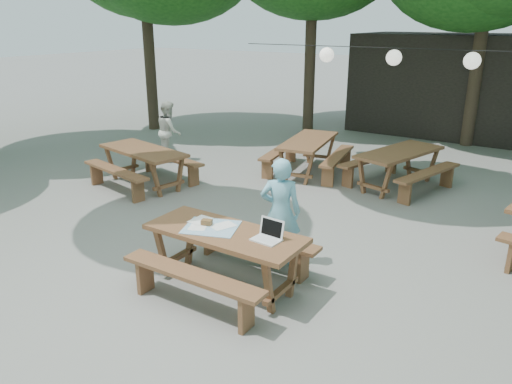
{
  "coord_description": "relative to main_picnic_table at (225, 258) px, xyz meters",
  "views": [
    {
      "loc": [
        3.36,
        -5.01,
        3.19
      ],
      "look_at": [
        0.01,
        0.17,
        1.05
      ],
      "focal_mm": 35.0,
      "sensor_mm": 36.0,
      "label": 1
    }
  ],
  "objects": [
    {
      "name": "ground",
      "position": [
        -0.01,
        0.53,
        -0.39
      ],
      "size": [
        80.0,
        80.0,
        0.0
      ],
      "primitive_type": "plane",
      "color": "slate",
      "rests_on": "ground"
    },
    {
      "name": "picnic_table_far_w",
      "position": [
        -1.39,
        4.92,
        0.0
      ],
      "size": [
        1.89,
        2.15,
        0.75
      ],
      "rotation": [
        0.0,
        0.0,
        1.75
      ],
      "color": "brown",
      "rests_on": "ground"
    },
    {
      "name": "picnic_table_nw",
      "position": [
        -3.77,
        2.38,
        0.0
      ],
      "size": [
        2.17,
        1.92,
        0.75
      ],
      "rotation": [
        0.0,
        0.0,
        -0.2
      ],
      "color": "brown",
      "rests_on": "ground"
    },
    {
      "name": "woman",
      "position": [
        0.25,
        0.92,
        0.36
      ],
      "size": [
        0.65,
        0.55,
        1.5
      ],
      "primitive_type": "imported",
      "rotation": [
        0.0,
        0.0,
        3.57
      ],
      "color": "#78C2DB",
      "rests_on": "ground"
    },
    {
      "name": "tabletop_clutter",
      "position": [
        -0.23,
        0.01,
        0.37
      ],
      "size": [
        0.8,
        0.74,
        0.08
      ],
      "color": "teal",
      "rests_on": "main_picnic_table"
    },
    {
      "name": "laptop",
      "position": [
        0.57,
        0.09,
        0.42
      ],
      "size": [
        0.35,
        0.29,
        0.24
      ],
      "rotation": [
        0.0,
        0.0,
        -0.08
      ],
      "color": "white",
      "rests_on": "main_picnic_table"
    },
    {
      "name": "pavilion",
      "position": [
        0.49,
        11.03,
        1.01
      ],
      "size": [
        6.0,
        3.0,
        2.8
      ],
      "primitive_type": "cube",
      "color": "black",
      "rests_on": "ground"
    },
    {
      "name": "paper_lanterns",
      "position": [
        -0.19,
        6.53,
        2.02
      ],
      "size": [
        9.0,
        0.34,
        0.38
      ],
      "color": "black",
      "rests_on": "ground"
    },
    {
      "name": "main_picnic_table",
      "position": [
        0.0,
        0.0,
        0.0
      ],
      "size": [
        2.0,
        1.58,
        0.75
      ],
      "color": "brown",
      "rests_on": "ground"
    },
    {
      "name": "picnic_table_far_e",
      "position": [
        0.56,
        5.03,
        0.0
      ],
      "size": [
        2.03,
        2.25,
        0.75
      ],
      "rotation": [
        0.0,
        0.0,
        1.3
      ],
      "color": "brown",
      "rests_on": "ground"
    },
    {
      "name": "second_person",
      "position": [
        -4.65,
        4.12,
        0.31
      ],
      "size": [
        0.85,
        0.85,
        1.4
      ],
      "primitive_type": "imported",
      "rotation": [
        0.0,
        0.0,
        2.35
      ],
      "color": "silver",
      "rests_on": "ground"
    }
  ]
}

